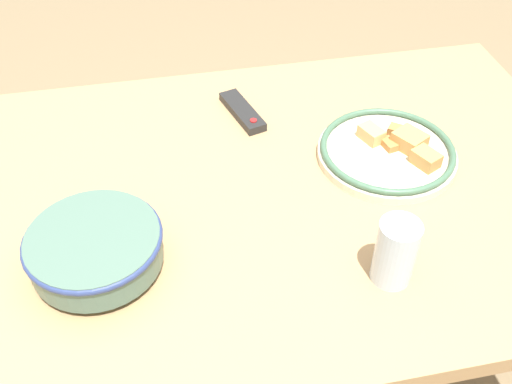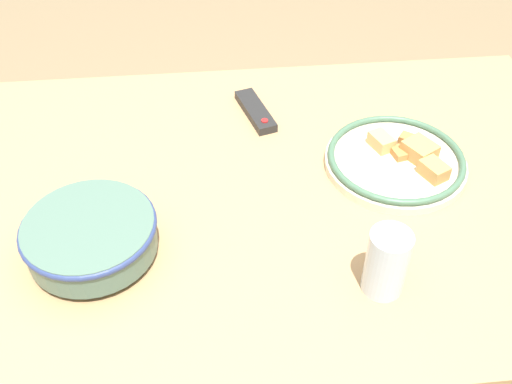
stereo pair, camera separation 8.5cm
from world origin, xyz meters
The scene contains 6 objects.
ground_plane centered at (0.00, 0.00, 0.00)m, with size 8.00×8.00×0.00m, color #7F6B4C.
dining_table centered at (0.00, 0.00, 0.67)m, with size 1.54×0.92×0.74m.
noodle_bowl centered at (-0.27, -0.14, 0.79)m, with size 0.24×0.24×0.08m.
food_plate centered at (0.34, 0.05, 0.76)m, with size 0.30×0.30×0.05m.
tv_remote centered at (0.06, 0.26, 0.75)m, with size 0.09×0.17×0.02m.
drinking_glass centered at (0.23, -0.27, 0.81)m, with size 0.07×0.07×0.13m.
Camera 2 is at (-0.05, -0.89, 1.58)m, focal length 42.00 mm.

